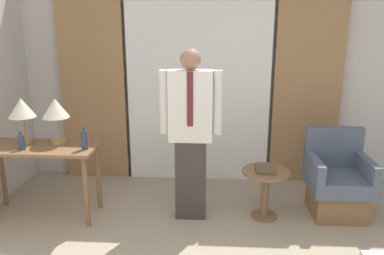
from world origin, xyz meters
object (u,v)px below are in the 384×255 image
Objects in this scene: armchair at (337,183)px; person at (191,129)px; bottle_by_lamp at (84,140)px; bottle_near_edge at (22,142)px; table_lamp_right at (56,110)px; book at (265,169)px; table_lamp_left at (22,110)px; desk at (39,158)px; side_table at (266,186)px.

person is at bearing -173.39° from armchair.
bottle_by_lamp is at bearing -172.91° from armchair.
bottle_near_edge is 0.60m from bottle_by_lamp.
table_lamp_right reaches higher than book.
table_lamp_left is 1.85× the size of book.
table_lamp_left is 1.00× the size of table_lamp_right.
table_lamp_right is 0.44m from bottle_near_edge.
armchair is (3.03, 0.24, -0.30)m from desk.
side_table is (0.76, 0.03, -0.59)m from person.
bottle_by_lamp reaches higher than bottle_near_edge.
table_lamp_left is at bearing -177.52° from armchair.
person is at bearing 7.81° from bottle_by_lamp.
bottle_near_edge is (-0.10, -0.11, 0.20)m from desk.
desk is 1.55m from person.
table_lamp_right is at bearing 38.65° from bottle_near_edge.
desk is at bearing 48.75° from bottle_near_edge.
table_lamp_left is 0.27× the size of person.
table_lamp_left is at bearing 108.88° from bottle_near_edge.
person is at bearing 6.34° from bottle_near_edge.
person is at bearing -1.56° from table_lamp_right.
desk is 0.25m from bottle_near_edge.
bottle_near_edge is 0.21× the size of armchair.
person is (1.69, -0.04, -0.17)m from table_lamp_left.
book is at bearing 5.23° from bottle_near_edge.
book is (2.26, 0.10, -0.11)m from desk.
bottle_near_edge is 3.19m from armchair.
table_lamp_left reaches higher than armchair.
bottle_by_lamp is 0.46× the size of side_table.
table_lamp_right is 1.36m from person.
desk is at bearing -177.59° from side_table.
side_table is at bearing -30.46° from book.
bottle_near_edge reaches higher than book.
table_lamp_right reaches higher than side_table.
armchair is 3.51× the size of book.
person is 0.85m from book.
table_lamp_right reaches higher than bottle_near_edge.
armchair is at bearing 10.24° from book.
table_lamp_right is 0.53× the size of armchair.
table_lamp_left is at bearing 179.80° from side_table.
bottle_near_edge is at bearing -173.53° from armchair.
bottle_by_lamp is 0.27× the size of armchair.
person is 3.35× the size of side_table.
person reaches higher than table_lamp_right.
table_lamp_left is at bearing 148.80° from desk.
bottle_by_lamp is 1.03m from person.
bottle_near_edge is at bearing -131.25° from desk.
armchair reaches higher than book.
table_lamp_left is 0.53× the size of armchair.
table_lamp_right is at bearing 152.03° from bottle_by_lamp.
side_table is at bearing -168.96° from armchair.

